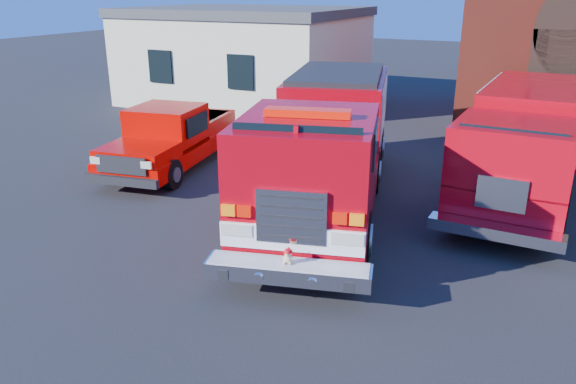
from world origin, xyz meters
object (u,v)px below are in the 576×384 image
at_px(fire_engine, 326,143).
at_px(pickup_truck, 172,138).
at_px(side_building, 247,54).
at_px(secondary_truck, 526,140).

distance_m(fire_engine, pickup_truck, 5.50).
bearing_deg(fire_engine, pickup_truck, 170.80).
bearing_deg(side_building, fire_engine, -52.48).
relative_size(side_building, fire_engine, 0.99).
relative_size(pickup_truck, secondary_truck, 0.72).
bearing_deg(secondary_truck, fire_engine, -146.72).
height_order(pickup_truck, secondary_truck, secondary_truck).
bearing_deg(secondary_truck, side_building, 147.50).
distance_m(fire_engine, secondary_truck, 5.33).
distance_m(side_building, secondary_truck, 15.56).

